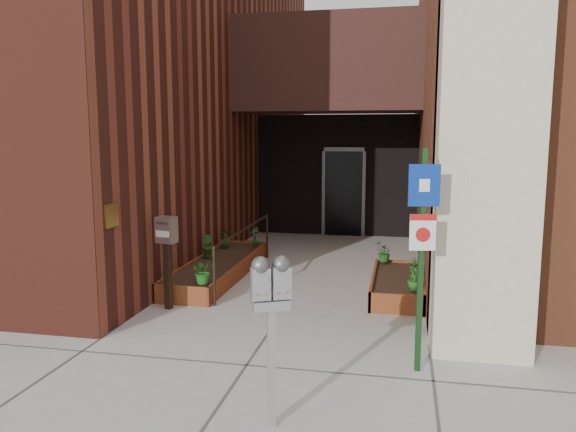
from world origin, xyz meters
The scene contains 15 objects.
ground centered at (0.00, 0.00, 0.00)m, with size 80.00×80.00×0.00m, color #9E9991.
architecture centered at (-0.18, 6.89, 4.98)m, with size 20.00×14.60×10.00m.
planter_left centered at (-1.55, 2.70, 0.13)m, with size 0.90×3.60×0.30m.
planter_right centered at (1.60, 2.20, 0.13)m, with size 0.80×2.20×0.30m.
handrail centered at (-1.05, 2.65, 0.75)m, with size 0.04×3.34×0.90m.
parking_meter centered at (0.57, -2.19, 1.17)m, with size 0.35×0.25×1.52m.
sign_post centered at (1.85, -0.76, 1.47)m, with size 0.32×0.11×2.39m.
payment_dropbox centered at (-1.66, 0.73, 0.98)m, with size 0.31×0.25×1.36m.
shrub_left_a centered at (-1.25, 1.10, 0.49)m, with size 0.35×0.35×0.39m, color #1F5F1B.
shrub_left_b centered at (-1.85, 2.92, 0.50)m, with size 0.22×0.22×0.39m, color #1B5E21.
shrub_left_c centered at (-1.81, 3.86, 0.47)m, with size 0.19×0.19×0.34m, color #215017.
shrub_left_d centered at (-1.25, 4.09, 0.48)m, with size 0.19×0.19×0.37m, color #1B5F1E.
shrub_right_a centered at (1.83, 1.38, 0.47)m, with size 0.19×0.19×0.34m, color #205919.
shrub_right_b centered at (1.85, 1.92, 0.46)m, with size 0.17×0.17×0.32m, color #275819.
shrub_right_c centered at (1.35, 3.10, 0.47)m, with size 0.31×0.31×0.35m, color #1A5418.
Camera 1 is at (1.63, -6.66, 2.53)m, focal length 35.00 mm.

